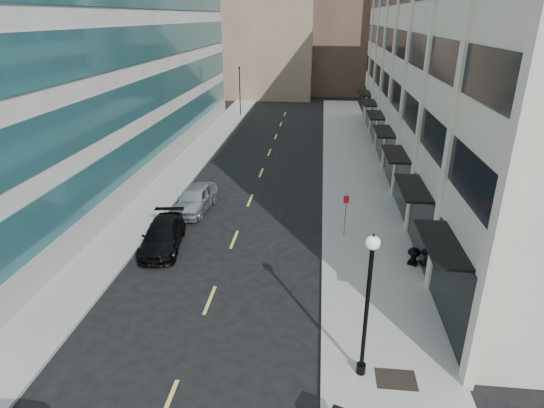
% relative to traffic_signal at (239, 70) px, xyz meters
% --- Properties ---
extents(sidewalk_right, '(5.00, 80.00, 0.15)m').
position_rel_traffic_signal_xyz_m(sidewalk_right, '(13.00, -28.00, -5.64)').
color(sidewalk_right, gray).
rests_on(sidewalk_right, ground).
extents(sidewalk_left, '(3.00, 80.00, 0.15)m').
position_rel_traffic_signal_xyz_m(sidewalk_left, '(-1.00, -28.00, -5.64)').
color(sidewalk_left, gray).
rests_on(sidewalk_left, ground).
extents(building_right, '(15.30, 46.50, 18.25)m').
position_rel_traffic_signal_xyz_m(building_right, '(22.44, -21.01, 3.28)').
color(building_right, beige).
rests_on(building_right, ground).
extents(building_left, '(16.14, 46.00, 20.00)m').
position_rel_traffic_signal_xyz_m(building_left, '(-10.45, -21.00, 4.27)').
color(building_left, white).
rests_on(building_left, ground).
extents(skyline_tan_near, '(14.00, 18.00, 28.00)m').
position_rel_traffic_signal_xyz_m(skyline_tan_near, '(1.50, 20.00, 8.28)').
color(skyline_tan_near, '#92795F').
rests_on(skyline_tan_near, ground).
extents(skyline_tan_far, '(12.00, 14.00, 22.00)m').
position_rel_traffic_signal_xyz_m(skyline_tan_far, '(-8.50, 30.00, 5.28)').
color(skyline_tan_far, '#92795F').
rests_on(skyline_tan_far, ground).
extents(skyline_stone, '(10.00, 14.00, 20.00)m').
position_rel_traffic_signal_xyz_m(skyline_stone, '(23.50, 18.00, 4.28)').
color(skyline_stone, beige).
rests_on(skyline_stone, ground).
extents(grate_far, '(1.40, 1.00, 0.01)m').
position_rel_traffic_signal_xyz_m(grate_far, '(13.10, -44.20, -5.56)').
color(grate_far, black).
rests_on(grate_far, sidewalk_right).
extents(road_centerline, '(0.15, 68.20, 0.01)m').
position_rel_traffic_signal_xyz_m(road_centerline, '(5.50, -31.00, -5.71)').
color(road_centerline, '#D8CC4C').
rests_on(road_centerline, ground).
extents(traffic_signal, '(0.66, 0.66, 6.98)m').
position_rel_traffic_signal_xyz_m(traffic_signal, '(0.00, 0.00, 0.00)').
color(traffic_signal, black).
rests_on(traffic_signal, ground).
extents(car_black_pickup, '(2.66, 5.17, 1.43)m').
position_rel_traffic_signal_xyz_m(car_black_pickup, '(1.81, -35.35, -5.00)').
color(car_black_pickup, black).
rests_on(car_black_pickup, ground).
extents(car_silver_sedan, '(2.41, 4.99, 1.64)m').
position_rel_traffic_signal_xyz_m(car_silver_sedan, '(2.23, -30.12, -4.90)').
color(car_silver_sedan, '#9EA2A7').
rests_on(car_silver_sedan, ground).
extents(lamppost, '(0.46, 0.46, 5.51)m').
position_rel_traffic_signal_xyz_m(lamppost, '(11.90, -44.00, -2.33)').
color(lamppost, black).
rests_on(lamppost, sidewalk_right).
extents(sign_post, '(0.31, 0.07, 2.61)m').
position_rel_traffic_signal_xyz_m(sign_post, '(11.73, -33.11, -3.90)').
color(sign_post, slate).
rests_on(sign_post, sidewalk_right).
extents(urn_planter, '(0.64, 0.64, 0.89)m').
position_rel_traffic_signal_xyz_m(urn_planter, '(15.10, -35.99, -5.03)').
color(urn_planter, black).
rests_on(urn_planter, sidewalk_right).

